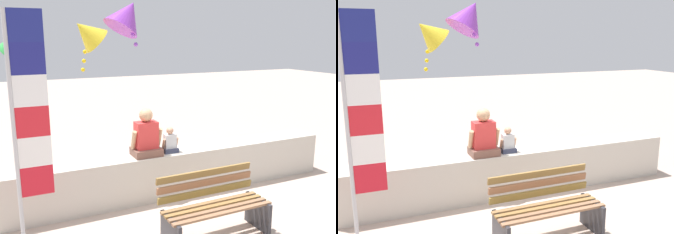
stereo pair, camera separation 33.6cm
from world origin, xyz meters
The scene contains 9 objects.
ground_plane centered at (0.00, 0.00, 0.00)m, with size 40.00×40.00×0.00m, color #B79F90.
seawall_ledge centered at (0.00, 1.00, 0.39)m, with size 5.86×0.54×0.77m, color #BDB5A8.
park_bench centered at (-0.22, -0.53, 0.41)m, with size 1.50×0.62×0.88m.
person_adult centered at (-0.61, 0.95, 1.08)m, with size 0.52×0.38×0.79m.
person_child centered at (-0.18, 0.95, 0.94)m, with size 0.28×0.21×0.44m.
flag_banner centered at (-2.46, 0.13, 1.74)m, with size 0.44×0.05×3.00m.
kite_yellow centered at (-1.15, 2.54, 2.76)m, with size 0.78×0.75×1.14m.
kite_green centered at (-2.32, 3.12, 2.60)m, with size 0.90×0.92×0.95m.
kite_purple centered at (-0.38, 2.49, 3.08)m, with size 1.04×0.89×1.02m.
Camera 1 is at (-2.72, -4.44, 2.68)m, focal length 39.27 mm.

